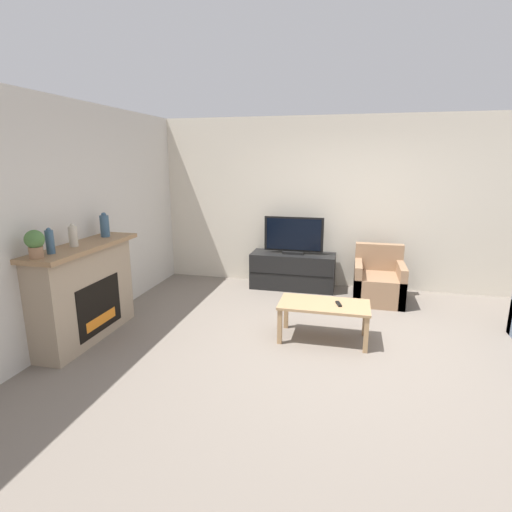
{
  "coord_description": "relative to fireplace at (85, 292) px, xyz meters",
  "views": [
    {
      "loc": [
        0.04,
        -4.15,
        2.04
      ],
      "look_at": [
        -1.1,
        0.61,
        0.85
      ],
      "focal_mm": 28.0,
      "sensor_mm": 36.0,
      "label": 1
    }
  ],
  "objects": [
    {
      "name": "wall_left",
      "position": [
        -0.21,
        0.4,
        0.78
      ],
      "size": [
        0.06,
        12.0,
        2.7
      ],
      "color": "beige",
      "rests_on": "ground"
    },
    {
      "name": "coffee_table",
      "position": [
        2.67,
        0.6,
        -0.19
      ],
      "size": [
        1.02,
        0.53,
        0.44
      ],
      "color": "#A37F56",
      "rests_on": "ground"
    },
    {
      "name": "tv_stand",
      "position": [
        2.04,
        2.42,
        -0.28
      ],
      "size": [
        1.34,
        0.51,
        0.57
      ],
      "color": "black",
      "rests_on": "ground"
    },
    {
      "name": "ground_plane",
      "position": [
        2.87,
        0.4,
        -0.57
      ],
      "size": [
        24.0,
        24.0,
        0.0
      ],
      "primitive_type": "plane",
      "color": "slate"
    },
    {
      "name": "wall_back",
      "position": [
        2.87,
        2.75,
        0.78
      ],
      "size": [
        12.0,
        0.06,
        2.7
      ],
      "color": "beige",
      "rests_on": "ground"
    },
    {
      "name": "mantel_vase_left",
      "position": [
        0.02,
        -0.46,
        0.68
      ],
      "size": [
        0.08,
        0.08,
        0.26
      ],
      "color": "#385670",
      "rests_on": "fireplace"
    },
    {
      "name": "tv",
      "position": [
        2.04,
        2.42,
        0.28
      ],
      "size": [
        0.94,
        0.18,
        0.59
      ],
      "color": "black",
      "rests_on": "tv_stand"
    },
    {
      "name": "remote",
      "position": [
        2.83,
        0.6,
        -0.12
      ],
      "size": [
        0.08,
        0.16,
        0.02
      ],
      "rotation": [
        0.0,
        0.0,
        0.28
      ],
      "color": "black",
      "rests_on": "coffee_table"
    },
    {
      "name": "armchair",
      "position": [
        3.36,
        2.13,
        -0.3
      ],
      "size": [
        0.7,
        0.76,
        0.8
      ],
      "color": "#937051",
      "rests_on": "ground"
    },
    {
      "name": "potted_plant",
      "position": [
        0.02,
        -0.65,
        0.7
      ],
      "size": [
        0.18,
        0.18,
        0.27
      ],
      "color": "#936B4C",
      "rests_on": "fireplace"
    },
    {
      "name": "fireplace",
      "position": [
        0.0,
        0.0,
        0.0
      ],
      "size": [
        0.47,
        1.53,
        1.12
      ],
      "color": "tan",
      "rests_on": "ground"
    },
    {
      "name": "mantel_vase_centre_left",
      "position": [
        0.02,
        -0.12,
        0.67
      ],
      "size": [
        0.09,
        0.09,
        0.25
      ],
      "color": "beige",
      "rests_on": "fireplace"
    },
    {
      "name": "mantel_vase_right",
      "position": [
        0.02,
        0.46,
        0.69
      ],
      "size": [
        0.11,
        0.11,
        0.3
      ],
      "color": "#385670",
      "rests_on": "fireplace"
    }
  ]
}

